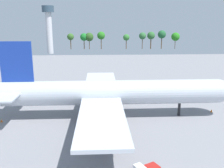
# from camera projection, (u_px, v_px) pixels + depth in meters

# --- Properties ---
(ground_plane) EXTENTS (244.38, 244.38, 0.00)m
(ground_plane) POSITION_uv_depth(u_px,v_px,m) (112.00, 117.00, 64.36)
(ground_plane) COLOR gray
(cargo_airplane) EXTENTS (61.09, 55.58, 19.60)m
(cargo_airplane) POSITION_uv_depth(u_px,v_px,m) (111.00, 93.00, 62.74)
(cargo_airplane) COLOR silver
(cargo_airplane) RESTS_ON ground_plane
(safety_cone_nose) EXTENTS (0.54, 0.54, 0.77)m
(safety_cone_nose) POSITION_uv_depth(u_px,v_px,m) (211.00, 111.00, 67.51)
(safety_cone_nose) COLOR orange
(safety_cone_nose) RESTS_ON ground_plane
(safety_cone_tail) EXTENTS (0.50, 0.50, 0.72)m
(safety_cone_tail) POSITION_uv_depth(u_px,v_px,m) (2.00, 121.00, 60.83)
(safety_cone_tail) COLOR orange
(safety_cone_tail) RESTS_ON ground_plane
(control_tower) EXTENTS (8.80, 8.80, 35.50)m
(control_tower) POSITION_uv_depth(u_px,v_px,m) (49.00, 25.00, 185.00)
(control_tower) COLOR silver
(control_tower) RESTS_ON ground_plane
(tree_line_backdrop) EXTENTS (100.74, 7.54, 16.47)m
(tree_line_backdrop) POSITION_uv_depth(u_px,v_px,m) (126.00, 36.00, 218.98)
(tree_line_backdrop) COLOR #51381E
(tree_line_backdrop) RESTS_ON ground_plane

